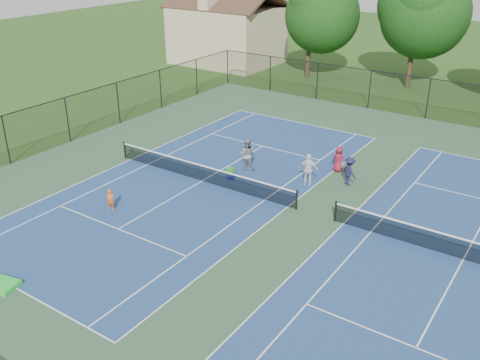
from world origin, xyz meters
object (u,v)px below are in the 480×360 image
Objects in this scene: tree_back_a at (310,12)px; instructor at (247,154)px; bystander_b at (349,171)px; child_player at (110,200)px; ball_hopper at (230,171)px; bystander_a at (308,169)px; bystander_c at (339,159)px; clapboard_house at (227,33)px; ball_crate at (230,177)px; tree_back_b at (417,10)px.

tree_back_a is 4.79× the size of instructor.
instructor is 5.91m from bystander_b.
child_player is 0.68× the size of bystander_b.
tree_back_a is 24.60m from ball_hopper.
bystander_a is (11.08, -21.10, -5.13)m from tree_back_a.
instructor is 1.70m from ball_hopper.
bystander_c reaches higher than child_player.
tree_back_a is at bearing 107.31° from ball_hopper.
tree_back_a is at bearing 80.15° from child_player.
tree_back_a reaches higher than ball_hopper.
bystander_c is at bearing -41.98° from clapboard_house.
ball_hopper is at bearing 0.00° from ball_crate.
bystander_c is (11.68, -18.51, -5.28)m from tree_back_a.
tree_back_b reaches higher than instructor.
clapboard_house is (-10.00, 1.00, -2.95)m from tree_back_a.
tree_back_a is 0.85× the size of clapboard_house.
tree_back_a is 24.26m from bystander_b.
tree_back_b reaches higher than child_player.
tree_back_a is at bearing -94.33° from instructor.
clapboard_house is at bearing -11.95° from bystander_b.
tree_back_a reaches higher than instructor.
bystander_b is 6.57m from ball_crate.
instructor is (17.18, -22.25, -2.14)m from clapboard_house.
tree_back_b is at bearing -117.48° from instructor.
instructor is at bearing 43.94° from bystander_b.
ball_hopper is at bearing -72.69° from tree_back_a.
child_player is 8.48m from instructor.
instructor is 1.82m from ball_crate.
instructor is 3.90m from bystander_a.
ball_crate is at bearing -94.29° from tree_back_b.
tree_back_a reaches higher than bystander_a.
instructor is at bearing -71.33° from tree_back_a.
bystander_b reaches higher than child_player.
clapboard_house reaches higher than ball_hopper.
bystander_a reaches higher than ball_hopper.
ball_hopper is (17.13, -23.88, -2.61)m from clapboard_house.
tree_back_a is 8.30× the size of child_player.
ball_crate is at bearing 47.74° from child_player.
bystander_b reaches higher than ball_crate.
tree_back_b reaches higher than tree_back_a.
bystander_b is 1.07× the size of bystander_c.
ball_crate is (17.13, -23.88, -2.95)m from clapboard_house.
child_player is at bearing 47.18° from instructor.
tree_back_a is 24.68m from ball_crate.
bystander_c is at bearing 43.81° from ball_crate.
child_player reaches higher than ball_hopper.
child_player reaches higher than ball_crate.
clapboard_house is 28.80× the size of ball_crate.
child_player is 6.93m from ball_hopper.
ball_hopper is (7.13, -22.88, -5.56)m from tree_back_a.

